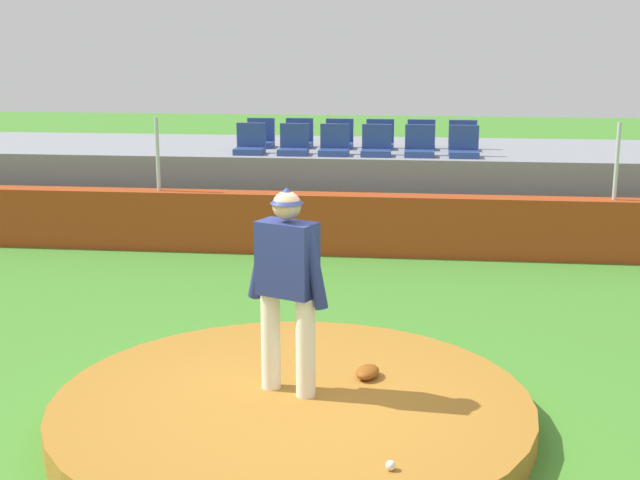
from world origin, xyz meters
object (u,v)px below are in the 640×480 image
at_px(baseball, 391,465).
at_px(stadium_chair_8, 339,139).
at_px(stadium_chair_4, 420,146).
at_px(stadium_chair_10, 421,140).
at_px(stadium_chair_9, 380,140).
at_px(fielding_glove, 367,372).
at_px(stadium_chair_5, 464,147).
at_px(stadium_chair_7, 299,138).
at_px(pitcher, 287,276).
at_px(stadium_chair_6, 260,138).
at_px(stadium_chair_2, 334,145).
at_px(stadium_chair_1, 294,145).
at_px(stadium_chair_11, 463,141).
at_px(stadium_chair_3, 376,146).
at_px(stadium_chair_0, 250,144).

height_order(baseball, stadium_chair_8, stadium_chair_8).
bearing_deg(stadium_chair_4, stadium_chair_10, -91.48).
relative_size(baseball, stadium_chair_9, 0.15).
bearing_deg(fielding_glove, stadium_chair_5, -173.23).
bearing_deg(stadium_chair_7, pitcher, 97.16).
height_order(pitcher, stadium_chair_6, pitcher).
bearing_deg(stadium_chair_10, baseball, 88.95).
height_order(baseball, stadium_chair_2, stadium_chair_2).
bearing_deg(stadium_chair_1, stadium_chair_11, -161.98).
distance_m(stadium_chair_3, stadium_chair_6, 2.27).
xyz_separation_m(stadium_chair_0, stadium_chair_7, (0.69, 0.93, 0.00)).
bearing_deg(stadium_chair_7, stadium_chair_5, 161.72).
relative_size(fielding_glove, stadium_chair_0, 0.60).
height_order(fielding_glove, stadium_chair_8, stadium_chair_8).
relative_size(stadium_chair_6, stadium_chair_11, 1.00).
bearing_deg(stadium_chair_5, pitcher, 76.00).
xyz_separation_m(fielding_glove, stadium_chair_7, (-1.69, 7.77, 1.22)).
xyz_separation_m(fielding_glove, stadium_chair_8, (-0.98, 7.75, 1.22)).
height_order(baseball, stadium_chair_4, stadium_chair_4).
relative_size(baseball, fielding_glove, 0.25).
relative_size(stadium_chair_10, stadium_chair_11, 1.00).
distance_m(stadium_chair_1, stadium_chair_10, 2.29).
xyz_separation_m(baseball, stadium_chair_2, (-1.25, 8.55, 1.24)).
relative_size(pitcher, stadium_chair_11, 3.62).
height_order(stadium_chair_4, stadium_chair_11, same).
distance_m(stadium_chair_9, stadium_chair_10, 0.71).
distance_m(stadium_chair_0, stadium_chair_9, 2.30).
bearing_deg(baseball, stadium_chair_5, 84.23).
relative_size(stadium_chair_1, stadium_chair_3, 1.00).
xyz_separation_m(stadium_chair_1, stadium_chair_6, (-0.73, 0.90, 0.00)).
height_order(baseball, stadium_chair_7, stadium_chair_7).
bearing_deg(stadium_chair_6, stadium_chair_4, 162.71).
height_order(stadium_chair_3, stadium_chair_8, same).
bearing_deg(stadium_chair_11, stadium_chair_3, 32.04).
height_order(stadium_chair_5, stadium_chair_8, same).
height_order(pitcher, fielding_glove, pitcher).
bearing_deg(stadium_chair_7, stadium_chair_8, 178.58).
bearing_deg(baseball, stadium_chair_1, 102.66).
distance_m(stadium_chair_3, stadium_chair_4, 0.71).
distance_m(baseball, stadium_chair_5, 8.69).
xyz_separation_m(stadium_chair_5, stadium_chair_7, (-2.83, 0.93, 0.00)).
relative_size(stadium_chair_0, stadium_chair_3, 1.00).
bearing_deg(stadium_chair_3, stadium_chair_6, -22.92).
height_order(stadium_chair_6, stadium_chair_10, same).
height_order(fielding_glove, stadium_chair_11, stadium_chair_11).
height_order(pitcher, stadium_chair_2, pitcher).
bearing_deg(stadium_chair_7, stadium_chair_1, 92.70).
relative_size(fielding_glove, stadium_chair_2, 0.60).
relative_size(stadium_chair_4, stadium_chair_11, 1.00).
distance_m(stadium_chair_1, stadium_chair_7, 0.94).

